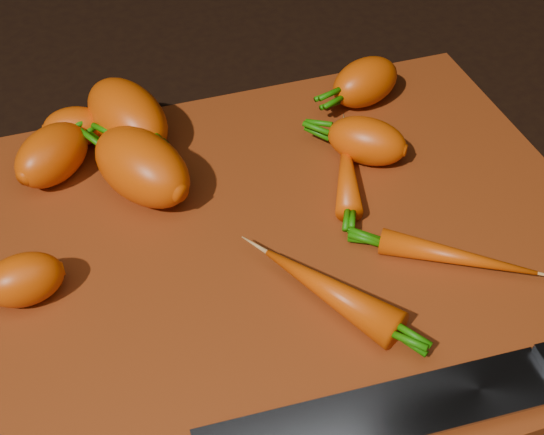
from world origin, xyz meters
name	(u,v)px	position (x,y,z in m)	size (l,w,h in m)	color
ground	(276,259)	(0.00, 0.00, -0.01)	(2.00, 2.00, 0.01)	black
cutting_board	(276,249)	(0.00, 0.00, 0.01)	(0.50, 0.40, 0.01)	maroon
carrot_0	(52,155)	(-0.15, 0.13, 0.03)	(0.07, 0.05, 0.05)	#D64300
carrot_1	(24,280)	(-0.18, 0.00, 0.03)	(0.06, 0.04, 0.04)	#D64300
carrot_2	(127,116)	(-0.08, 0.16, 0.04)	(0.10, 0.06, 0.06)	#D64300
carrot_3	(142,167)	(-0.08, 0.09, 0.04)	(0.09, 0.06, 0.06)	#D64300
carrot_4	(365,82)	(0.14, 0.15, 0.03)	(0.07, 0.04, 0.04)	#D64300
carrot_5	(75,127)	(-0.12, 0.17, 0.03)	(0.05, 0.04, 0.04)	#D64300
carrot_6	(367,141)	(0.10, 0.07, 0.03)	(0.07, 0.04, 0.04)	#D64300
carrot_7	(347,169)	(0.08, 0.05, 0.02)	(0.10, 0.02, 0.02)	#D64300
carrot_8	(457,257)	(0.12, -0.06, 0.02)	(0.11, 0.02, 0.02)	#D64300
carrot_9	(329,290)	(0.02, -0.07, 0.03)	(0.11, 0.03, 0.03)	#D64300
knife	(414,407)	(0.03, -0.17, 0.02)	(0.37, 0.05, 0.02)	gray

